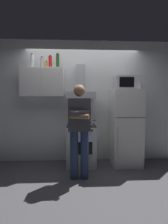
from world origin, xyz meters
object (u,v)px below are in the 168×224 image
object	(u,v)px
cooking_pot	(88,122)
upper_cabinet	(43,83)
bottle_canister_steel	(42,63)
bottle_wine_green	(58,61)
microwave	(126,83)
bottle_soda_red	(50,62)
person_standing	(79,128)
bottle_spice_jar	(46,65)
refrigerator	(125,127)
range_hood	(81,90)
stove_oven	(81,145)
bottle_vodka_clear	(32,61)

from	to	relation	value
cooking_pot	upper_cabinet	bearing A→B (deg)	165.27
bottle_canister_steel	bottle_wine_green	bearing A→B (deg)	8.04
upper_cabinet	microwave	distance (m)	1.75
cooking_pot	bottle_soda_red	size ratio (longest dim) A/B	1.20
bottle_wine_green	person_standing	bearing A→B (deg)	-60.17
bottle_wine_green	bottle_spice_jar	xyz separation A→B (m)	(-0.24, -0.01, -0.08)
bottle_wine_green	bottle_soda_red	bearing A→B (deg)	-159.54
person_standing	cooking_pot	bearing A→B (deg)	69.70
refrigerator	upper_cabinet	bearing A→B (deg)	175.93
microwave	person_standing	size ratio (longest dim) A/B	0.29
range_hood	cooking_pot	world-z (taller)	range_hood
cooking_pot	person_standing	bearing A→B (deg)	-110.30
stove_oven	microwave	world-z (taller)	microwave
upper_cabinet	refrigerator	world-z (taller)	upper_cabinet
person_standing	bottle_wine_green	xyz separation A→B (m)	(-0.44, 0.77, 1.30)
bottle_wine_green	bottle_spice_jar	distance (m)	0.25
microwave	bottle_vodka_clear	bearing A→B (deg)	177.33
bottle_vodka_clear	stove_oven	bearing A→B (deg)	-6.24
upper_cabinet	bottle_vodka_clear	world-z (taller)	bottle_vodka_clear
stove_oven	bottle_spice_jar	distance (m)	1.85
cooking_pot	bottle_spice_jar	world-z (taller)	bottle_spice_jar
bottle_wine_green	bottle_spice_jar	world-z (taller)	bottle_wine_green
range_hood	microwave	distance (m)	0.97
bottle_vodka_clear	range_hood	bearing A→B (deg)	0.93
stove_oven	bottle_canister_steel	bearing A→B (deg)	171.94
range_hood	bottle_canister_steel	size ratio (longest dim) A/B	3.19
stove_oven	cooking_pot	world-z (taller)	cooking_pot
bottle_vodka_clear	microwave	bearing A→B (deg)	-2.67
bottle_soda_red	bottle_wine_green	bearing A→B (deg)	20.46
microwave	bottle_canister_steel	size ratio (longest dim) A/B	2.04
refrigerator	person_standing	distance (m)	1.17
bottle_spice_jar	microwave	bearing A→B (deg)	-4.55
upper_cabinet	bottle_soda_red	distance (m)	0.46
range_hood	bottle_vodka_clear	size ratio (longest dim) A/B	2.56
range_hood	bottle_spice_jar	bearing A→B (deg)	177.97
stove_oven	bottle_vodka_clear	xyz separation A→B (m)	(-1.01, 0.11, 1.76)
microwave	bottle_soda_red	xyz separation A→B (m)	(-1.59, 0.09, 0.44)
upper_cabinet	bottle_spice_jar	xyz separation A→B (m)	(0.08, 0.03, 0.37)
range_hood	bottle_wine_green	distance (m)	0.78
refrigerator	bottle_wine_green	world-z (taller)	bottle_wine_green
upper_cabinet	cooking_pot	bearing A→B (deg)	-14.73
upper_cabinet	microwave	bearing A→B (deg)	-3.48
cooking_pot	bottle_soda_red	xyz separation A→B (m)	(-0.77, 0.22, 1.25)
bottle_canister_steel	bottle_spice_jar	distance (m)	0.10
bottle_vodka_clear	bottle_wine_green	bearing A→B (deg)	5.45
bottle_canister_steel	person_standing	bearing A→B (deg)	-43.50
person_standing	bottle_canister_steel	size ratio (longest dim) A/B	6.97
stove_oven	microwave	distance (m)	1.62
stove_oven	bottle_wine_green	bearing A→B (deg)	161.91
microwave	bottle_soda_red	bearing A→B (deg)	176.92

